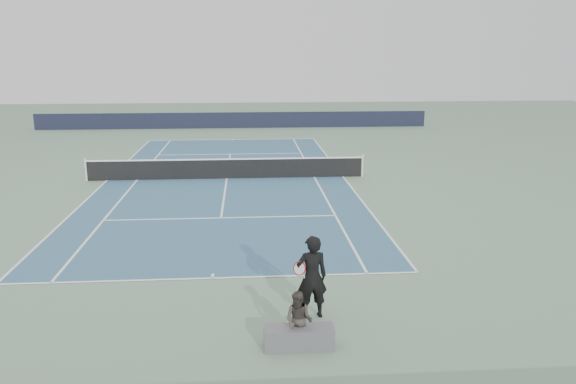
{
  "coord_description": "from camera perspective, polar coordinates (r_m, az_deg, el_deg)",
  "views": [
    {
      "loc": [
        0.97,
        -25.68,
        5.78
      ],
      "look_at": [
        2.34,
        -7.11,
        1.1
      ],
      "focal_mm": 35.0,
      "sensor_mm": 36.0,
      "label": 1
    }
  ],
  "objects": [
    {
      "name": "windscreen_far",
      "position": [
        43.88,
        -5.52,
        7.27
      ],
      "size": [
        30.0,
        0.25,
        1.2
      ],
      "primitive_type": "cube",
      "color": "black",
      "rests_on": "ground"
    },
    {
      "name": "court_surface",
      "position": [
        26.34,
        -6.24,
        1.36
      ],
      "size": [
        10.97,
        23.77,
        0.01
      ],
      "primitive_type": "cube",
      "color": "#325A77",
      "rests_on": "ground"
    },
    {
      "name": "tennis_ball",
      "position": [
        12.56,
        -0.04,
        -13.14
      ],
      "size": [
        0.06,
        0.06,
        0.06
      ],
      "primitive_type": "sphere",
      "color": "yellow",
      "rests_on": "ground"
    },
    {
      "name": "ground",
      "position": [
        26.34,
        -6.24,
        1.35
      ],
      "size": [
        80.0,
        80.0,
        0.0
      ],
      "primitive_type": "plane",
      "color": "slate"
    },
    {
      "name": "spectator_bench",
      "position": [
        11.49,
        1.12,
        -13.7
      ],
      "size": [
        1.46,
        0.99,
        1.2
      ],
      "color": "#56555A",
      "rests_on": "ground"
    },
    {
      "name": "tennis_player",
      "position": [
        12.51,
        2.43,
        -8.6
      ],
      "size": [
        0.84,
        0.6,
        1.91
      ],
      "color": "black",
      "rests_on": "ground"
    },
    {
      "name": "tennis_net",
      "position": [
        26.23,
        -6.27,
        2.42
      ],
      "size": [
        12.9,
        0.1,
        1.07
      ],
      "color": "silver",
      "rests_on": "ground"
    }
  ]
}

